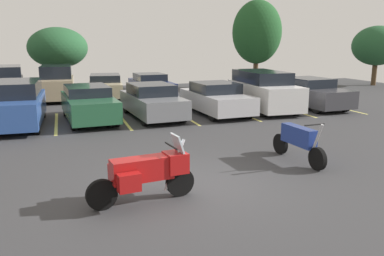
% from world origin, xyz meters
% --- Properties ---
extents(ground, '(44.00, 44.00, 0.10)m').
position_xyz_m(ground, '(0.00, 0.00, -0.05)').
color(ground, '#38383A').
extents(motorcycle_touring, '(2.32, 0.98, 1.38)m').
position_xyz_m(motorcycle_touring, '(-1.27, -0.70, 0.65)').
color(motorcycle_touring, black).
rests_on(motorcycle_touring, ground).
extents(motorcycle_second, '(0.62, 2.28, 1.24)m').
position_xyz_m(motorcycle_second, '(3.32, 0.80, 0.60)').
color(motorcycle_second, black).
rests_on(motorcycle_second, ground).
extents(parking_stripes, '(21.93, 4.69, 0.01)m').
position_xyz_m(parking_stripes, '(-0.43, 8.50, 0.00)').
color(parking_stripes, '#EAE066').
rests_on(parking_stripes, ground).
extents(car_blue, '(2.04, 4.87, 1.77)m').
position_xyz_m(car_blue, '(-4.60, 8.40, 0.89)').
color(car_blue, '#2D519E').
rests_on(car_blue, ground).
extents(car_green, '(2.19, 4.76, 1.46)m').
position_xyz_m(car_green, '(-1.82, 8.61, 0.74)').
color(car_green, '#235638').
rests_on(car_green, ground).
extents(car_grey, '(2.19, 4.75, 1.47)m').
position_xyz_m(car_grey, '(0.89, 8.53, 0.73)').
color(car_grey, slate).
rests_on(car_grey, ground).
extents(car_silver, '(2.20, 4.63, 1.45)m').
position_xyz_m(car_silver, '(3.89, 8.49, 0.71)').
color(car_silver, '#B7B7BC').
rests_on(car_silver, ground).
extents(car_white, '(2.12, 4.87, 1.89)m').
position_xyz_m(car_white, '(6.46, 8.75, 0.95)').
color(car_white, white).
rests_on(car_white, ground).
extents(car_charcoal, '(2.19, 4.49, 1.49)m').
position_xyz_m(car_charcoal, '(9.11, 8.67, 0.73)').
color(car_charcoal, '#38383D').
rests_on(car_charcoal, ground).
extents(car_far_black, '(2.33, 4.67, 1.98)m').
position_xyz_m(car_far_black, '(-5.83, 15.44, 0.98)').
color(car_far_black, black).
rests_on(car_far_black, ground).
extents(car_far_tan, '(1.95, 4.27, 1.95)m').
position_xyz_m(car_far_tan, '(-3.10, 15.51, 0.95)').
color(car_far_tan, tan).
rests_on(car_far_tan, ground).
extents(car_far_champagne, '(2.31, 4.85, 1.37)m').
position_xyz_m(car_far_champagne, '(-0.37, 15.72, 0.69)').
color(car_far_champagne, '#C1B289').
rests_on(car_far_champagne, ground).
extents(car_far_navy, '(2.06, 4.86, 1.36)m').
position_xyz_m(car_far_navy, '(2.35, 15.45, 0.67)').
color(car_far_navy, navy).
rests_on(car_far_navy, ground).
extents(tree_far_left, '(3.43, 3.43, 6.12)m').
position_xyz_m(tree_far_left, '(10.36, 17.23, 3.93)').
color(tree_far_left, '#4C3823').
rests_on(tree_far_left, ground).
extents(tree_center_right, '(3.62, 3.62, 4.46)m').
position_xyz_m(tree_center_right, '(19.93, 16.22, 2.97)').
color(tree_center_right, '#4C3823').
rests_on(tree_center_right, ground).
extents(tree_rear, '(3.96, 3.96, 4.25)m').
position_xyz_m(tree_rear, '(-2.95, 20.46, 2.88)').
color(tree_rear, '#4C3823').
rests_on(tree_rear, ground).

